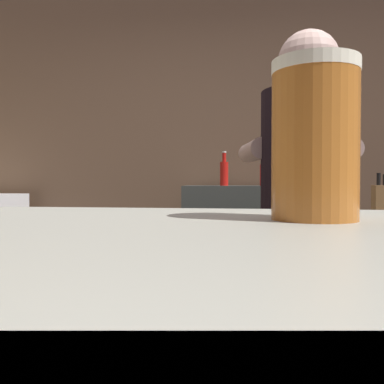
{
  "coord_description": "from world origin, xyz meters",
  "views": [
    {
      "loc": [
        0.1,
        -1.32,
        1.14
      ],
      "look_at": [
        0.02,
        -0.75,
        1.12
      ],
      "focal_mm": 39.78,
      "sensor_mm": 36.0,
      "label": 1
    }
  ],
  "objects_px": {
    "bartender": "(308,226)",
    "mixing_bowl": "(186,219)",
    "bottle_vinegar": "(292,172)",
    "bottle_hot_sauce": "(224,172)",
    "bottle_olive_oil": "(265,174)",
    "chefs_knife": "(359,229)",
    "pint_glass_far": "(315,141)"
  },
  "relations": [
    {
      "from": "bartender",
      "to": "mixing_bowl",
      "type": "xyz_separation_m",
      "value": [
        -0.53,
        0.56,
        -0.03
      ]
    },
    {
      "from": "bottle_vinegar",
      "to": "mixing_bowl",
      "type": "bearing_deg",
      "value": -121.72
    },
    {
      "from": "bottle_hot_sauce",
      "to": "bottle_olive_oil",
      "type": "relative_size",
      "value": 1.14
    },
    {
      "from": "chefs_knife",
      "to": "bottle_olive_oil",
      "type": "relative_size",
      "value": 1.04
    },
    {
      "from": "chefs_knife",
      "to": "pint_glass_far",
      "type": "xyz_separation_m",
      "value": [
        -0.43,
        -1.6,
        0.25
      ]
    },
    {
      "from": "mixing_bowl",
      "to": "pint_glass_far",
      "type": "xyz_separation_m",
      "value": [
        0.38,
        -1.76,
        0.23
      ]
    },
    {
      "from": "bartender",
      "to": "bottle_hot_sauce",
      "type": "bearing_deg",
      "value": 4.31
    },
    {
      "from": "chefs_knife",
      "to": "bottle_vinegar",
      "type": "relative_size",
      "value": 0.94
    },
    {
      "from": "chefs_knife",
      "to": "bottle_hot_sauce",
      "type": "relative_size",
      "value": 0.92
    },
    {
      "from": "pint_glass_far",
      "to": "bottle_hot_sauce",
      "type": "relative_size",
      "value": 0.54
    },
    {
      "from": "bartender",
      "to": "bottle_hot_sauce",
      "type": "distance_m",
      "value": 1.72
    },
    {
      "from": "chefs_knife",
      "to": "bottle_hot_sauce",
      "type": "xyz_separation_m",
      "value": [
        -0.68,
        1.25,
        0.28
      ]
    },
    {
      "from": "pint_glass_far",
      "to": "bottle_hot_sauce",
      "type": "height_order",
      "value": "bottle_hot_sauce"
    },
    {
      "from": "mixing_bowl",
      "to": "bottle_vinegar",
      "type": "distance_m",
      "value": 1.21
    },
    {
      "from": "pint_glass_far",
      "to": "mixing_bowl",
      "type": "bearing_deg",
      "value": 102.12
    },
    {
      "from": "bartender",
      "to": "chefs_knife",
      "type": "bearing_deg",
      "value": -43.99
    },
    {
      "from": "chefs_knife",
      "to": "bottle_vinegar",
      "type": "height_order",
      "value": "bottle_vinegar"
    },
    {
      "from": "bottle_vinegar",
      "to": "bottle_olive_oil",
      "type": "relative_size",
      "value": 1.11
    },
    {
      "from": "mixing_bowl",
      "to": "bottle_hot_sauce",
      "type": "xyz_separation_m",
      "value": [
        0.13,
        1.1,
        0.26
      ]
    },
    {
      "from": "chefs_knife",
      "to": "bottle_vinegar",
      "type": "distance_m",
      "value": 1.21
    },
    {
      "from": "bottle_vinegar",
      "to": "bottle_hot_sauce",
      "type": "distance_m",
      "value": 0.5
    },
    {
      "from": "bartender",
      "to": "bottle_olive_oil",
      "type": "height_order",
      "value": "bartender"
    },
    {
      "from": "bottle_vinegar",
      "to": "bottle_hot_sauce",
      "type": "xyz_separation_m",
      "value": [
        -0.5,
        0.09,
        0.0
      ]
    },
    {
      "from": "bartender",
      "to": "bottle_olive_oil",
      "type": "bearing_deg",
      "value": -5.66
    },
    {
      "from": "pint_glass_far",
      "to": "bottle_vinegar",
      "type": "bearing_deg",
      "value": 84.9
    },
    {
      "from": "bottle_hot_sauce",
      "to": "bartender",
      "type": "bearing_deg",
      "value": -76.34
    },
    {
      "from": "bottle_hot_sauce",
      "to": "bottle_olive_oil",
      "type": "height_order",
      "value": "bottle_hot_sauce"
    },
    {
      "from": "bottle_vinegar",
      "to": "bottle_hot_sauce",
      "type": "relative_size",
      "value": 0.98
    },
    {
      "from": "bartender",
      "to": "mixing_bowl",
      "type": "relative_size",
      "value": 9.91
    },
    {
      "from": "bottle_vinegar",
      "to": "bottle_hot_sauce",
      "type": "bearing_deg",
      "value": 169.84
    },
    {
      "from": "bartender",
      "to": "bottle_olive_oil",
      "type": "relative_size",
      "value": 7.29
    },
    {
      "from": "mixing_bowl",
      "to": "bottle_vinegar",
      "type": "bearing_deg",
      "value": 58.28
    }
  ]
}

